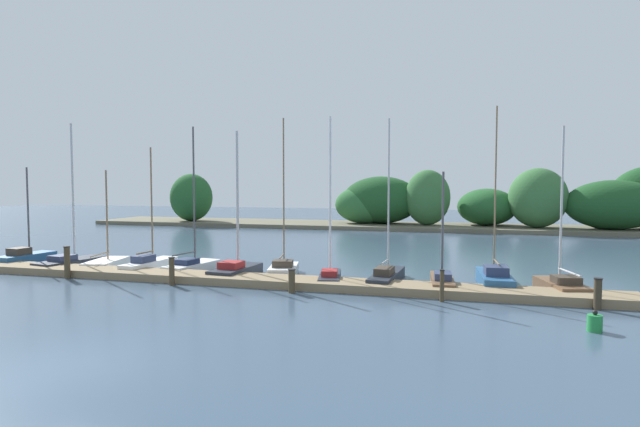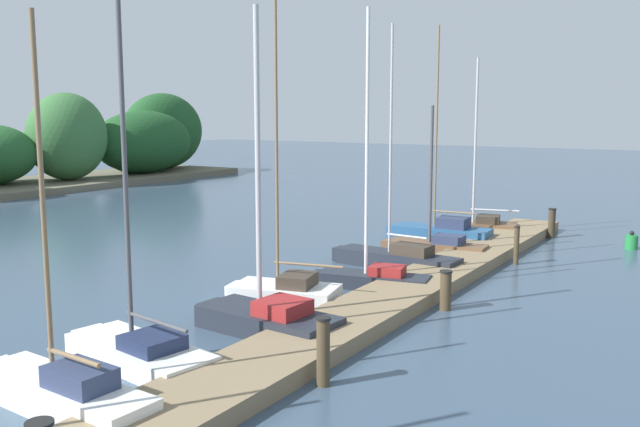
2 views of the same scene
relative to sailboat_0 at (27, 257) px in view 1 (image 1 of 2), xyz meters
The scene contains 21 objects.
ground 18.53m from the sailboat_0, 41.64° to the right, with size 160.00×160.00×0.00m, color #384C60.
dock_pier 13.97m from the sailboat_0, ahead, with size 31.70×1.80×0.35m.
far_shore 36.72m from the sailboat_0, 51.11° to the left, with size 59.56×8.00×6.14m.
sailboat_0 is the anchor object (origin of this frame).
sailboat_1 3.18m from the sailboat_0, ahead, with size 1.98×4.01×7.67m.
sailboat_2 4.95m from the sailboat_0, ahead, with size 1.94×3.35×5.19m.
sailboat_3 7.81m from the sailboat_0, ahead, with size 1.18×3.93×6.33m.
sailboat_4 9.96m from the sailboat_0, ahead, with size 1.74×3.67×7.36m.
sailboat_5 12.81m from the sailboat_0, ahead, with size 1.56×3.57×6.97m.
sailboat_6 14.87m from the sailboat_0, ahead, with size 1.84×3.03×7.63m.
sailboat_7 17.48m from the sailboat_0, ahead, with size 1.49×3.34×7.48m.
sailboat_8 20.00m from the sailboat_0, ahead, with size 1.24×4.30×7.36m.
sailboat_9 22.41m from the sailboat_0, ahead, with size 1.16×3.60×4.98m.
sailboat_10 24.58m from the sailboat_0, ahead, with size 1.44×3.86×7.79m.
sailboat_11 27.13m from the sailboat_0, ahead, with size 1.88×3.25×6.80m.
mooring_piling_1 6.08m from the sailboat_0, 28.85° to the right, with size 0.31×0.31×1.54m.
mooring_piling_2 11.35m from the sailboat_0, 15.51° to the right, with size 0.27×0.27×1.25m.
mooring_piling_3 16.79m from the sailboat_0, 10.65° to the right, with size 0.31×0.31×0.98m.
mooring_piling_4 22.69m from the sailboat_0, ahead, with size 0.19×0.19×1.22m.
mooring_piling_5 27.97m from the sailboat_0, ahead, with size 0.30×0.30×1.14m.
channel_buoy_0 27.65m from the sailboat_0, 12.18° to the right, with size 0.43×0.43×0.65m.
Camera 1 is at (9.09, -10.03, 4.43)m, focal length 28.12 mm.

